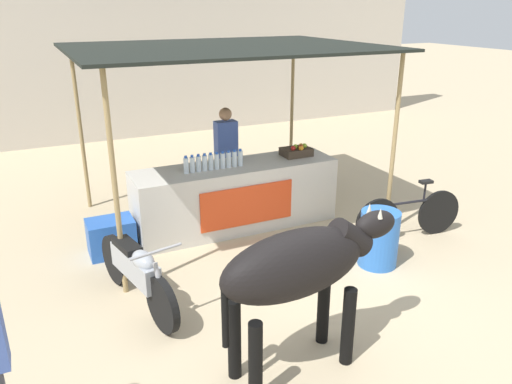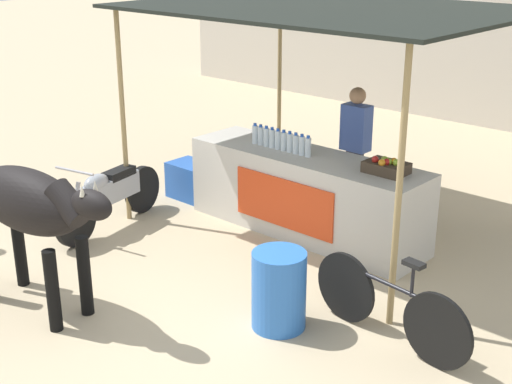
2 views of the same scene
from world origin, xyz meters
name	(u,v)px [view 2 (image 2 of 2)]	position (x,y,z in m)	size (l,w,h in m)	color
ground_plane	(165,298)	(0.00, 0.00, 0.00)	(60.00, 60.00, 0.00)	tan
stall_counter	(306,194)	(0.00, 2.20, 0.48)	(3.00, 0.82, 0.96)	beige
stall_awning	(327,16)	(0.00, 2.50, 2.50)	(4.20, 3.20, 2.60)	black
water_bottle_row	(281,140)	(-0.35, 2.15, 1.07)	(0.88, 0.07, 0.25)	silver
fruit_crate	(386,167)	(1.04, 2.24, 1.03)	(0.44, 0.32, 0.18)	#3F3326
vendor_behind_counter	(355,152)	(0.16, 2.95, 0.85)	(0.34, 0.22, 1.65)	#383842
cooler_box	(192,180)	(-1.85, 2.10, 0.24)	(0.60, 0.44, 0.48)	blue
water_barrel	(279,290)	(1.17, 0.34, 0.36)	(0.49, 0.49, 0.73)	blue
cow	(32,207)	(-0.72, -0.91, 1.03)	(1.84, 0.65, 1.44)	black
motorcycle_parked	(109,195)	(-1.81, 0.72, 0.43)	(0.62, 1.78, 0.90)	black
bicycle_leaning	(389,306)	(2.04, 0.78, 0.35)	(1.65, 0.24, 0.85)	black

